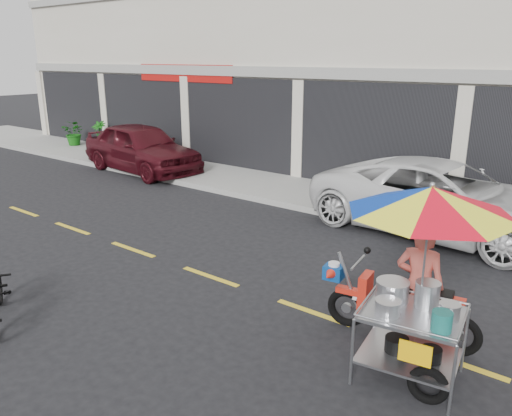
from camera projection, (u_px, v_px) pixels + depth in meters
The scene contains 8 objects.
ground at pixel (313, 313), 7.16m from camera, with size 90.00×90.00×0.00m, color black.
sidewalk at pixel (440, 215), 11.31m from camera, with size 45.00×3.00×0.15m, color gray.
centerline at pixel (313, 312), 7.16m from camera, with size 42.00×0.10×0.01m, color gold.
maroon_sedan at pixel (142, 148), 15.72m from camera, with size 1.82×4.53×1.54m, color #3E0B13.
white_pickup at pixel (442, 198), 10.20m from camera, with size 2.46×5.34×1.49m, color silver.
plant_tall at pixel (75, 133), 19.67m from camera, with size 0.88×0.76×0.98m, color #135511.
plant_short at pixel (99, 135), 19.09m from camera, with size 0.57×0.57×1.03m, color #135511.
food_vendor_rig at pixel (422, 251), 5.58m from camera, with size 2.47×1.99×2.30m.
Camera 1 is at (3.26, -5.58, 3.52)m, focal length 35.00 mm.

